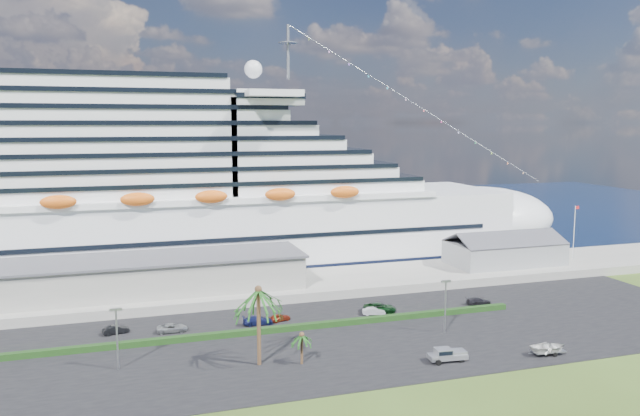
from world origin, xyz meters
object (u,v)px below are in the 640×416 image
object	(u,v)px
cruise_ship	(148,195)
parked_car_3	(258,320)
pickup_truck	(447,354)
boat_trailer	(549,347)

from	to	relation	value
cruise_ship	parked_car_3	world-z (taller)	cruise_ship
parked_car_3	cruise_ship	bearing A→B (deg)	20.95
pickup_truck	boat_trailer	size ratio (longest dim) A/B	0.93
cruise_ship	pickup_truck	xyz separation A→B (m)	(36.02, -66.62, -15.54)
cruise_ship	parked_car_3	distance (m)	48.66
cruise_ship	pickup_truck	size ratio (longest dim) A/B	34.78
parked_car_3	boat_trailer	bearing A→B (deg)	-122.94
cruise_ship	boat_trailer	distance (m)	86.86
parked_car_3	boat_trailer	xyz separation A→B (m)	(35.92, -25.23, 0.40)
pickup_truck	cruise_ship	bearing A→B (deg)	118.40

